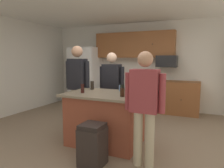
# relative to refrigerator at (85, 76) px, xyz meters

# --- Properties ---
(floor) EXTENTS (7.04, 7.04, 0.00)m
(floor) POSITION_rel_refrigerator_xyz_m (2.00, -2.38, -0.94)
(floor) COLOR #7F6B56
(floor) RESTS_ON ground
(back_wall) EXTENTS (6.40, 0.10, 2.60)m
(back_wall) POSITION_rel_refrigerator_xyz_m (2.00, 0.42, 0.36)
(back_wall) COLOR silver
(back_wall) RESTS_ON ground
(cabinet_run_upper) EXTENTS (2.40, 0.38, 0.75)m
(cabinet_run_upper) POSITION_rel_refrigerator_xyz_m (1.60, 0.22, 0.98)
(cabinet_run_upper) COLOR brown
(cabinet_run_lower) EXTENTS (1.80, 0.63, 0.90)m
(cabinet_run_lower) POSITION_rel_refrigerator_xyz_m (2.60, 0.10, -0.49)
(cabinet_run_lower) COLOR brown
(cabinet_run_lower) RESTS_ON ground
(refrigerator) EXTENTS (0.91, 0.76, 1.88)m
(refrigerator) POSITION_rel_refrigerator_xyz_m (0.00, 0.00, 0.00)
(refrigerator) COLOR white
(refrigerator) RESTS_ON ground
(microwave_over_range) EXTENTS (0.56, 0.40, 0.32)m
(microwave_over_range) POSITION_rel_refrigerator_xyz_m (2.60, 0.12, 0.51)
(microwave_over_range) COLOR black
(kitchen_island) EXTENTS (1.37, 0.96, 0.92)m
(kitchen_island) POSITION_rel_refrigerator_xyz_m (1.99, -2.58, -0.47)
(kitchen_island) COLOR brown
(kitchen_island) RESTS_ON ground
(person_host_foreground) EXTENTS (0.57, 0.24, 1.79)m
(person_host_foreground) POSITION_rel_refrigerator_xyz_m (1.12, -2.13, 0.10)
(person_host_foreground) COLOR tan
(person_host_foreground) RESTS_ON ground
(person_guest_left) EXTENTS (0.57, 0.22, 1.65)m
(person_guest_left) POSITION_rel_refrigerator_xyz_m (1.76, -1.77, 0.01)
(person_guest_left) COLOR #383842
(person_guest_left) RESTS_ON ground
(person_guest_right) EXTENTS (0.57, 0.22, 1.63)m
(person_guest_right) POSITION_rel_refrigerator_xyz_m (2.84, -3.06, -0.01)
(person_guest_right) COLOR tan
(person_guest_right) RESTS_ON ground
(mug_blue_stoneware) EXTENTS (0.13, 0.09, 0.11)m
(mug_blue_stoneware) POSITION_rel_refrigerator_xyz_m (2.17, -2.25, 0.04)
(mug_blue_stoneware) COLOR #4C6B99
(mug_blue_stoneware) RESTS_ON kitchen_island
(glass_stout_tall) EXTENTS (0.07, 0.07, 0.16)m
(glass_stout_tall) POSITION_rel_refrigerator_xyz_m (2.30, -2.52, 0.06)
(glass_stout_tall) COLOR black
(glass_stout_tall) RESTS_ON kitchen_island
(glass_pilsner) EXTENTS (0.07, 0.07, 0.16)m
(glass_pilsner) POSITION_rel_refrigerator_xyz_m (1.57, -2.29, 0.06)
(glass_pilsner) COLOR black
(glass_pilsner) RESTS_ON kitchen_island
(glass_dark_ale) EXTENTS (0.06, 0.06, 0.16)m
(glass_dark_ale) POSITION_rel_refrigerator_xyz_m (1.62, -2.72, 0.06)
(glass_dark_ale) COLOR black
(glass_dark_ale) RESTS_ON kitchen_island
(glass_short_whisky) EXTENTS (0.07, 0.07, 0.15)m
(glass_short_whisky) POSITION_rel_refrigerator_xyz_m (2.52, -2.61, 0.06)
(glass_short_whisky) COLOR black
(glass_short_whisky) RESTS_ON kitchen_island
(tumbler_amber) EXTENTS (0.07, 0.07, 0.14)m
(tumbler_amber) POSITION_rel_refrigerator_xyz_m (2.39, -2.76, 0.05)
(tumbler_amber) COLOR black
(tumbler_amber) RESTS_ON kitchen_island
(trash_bin) EXTENTS (0.34, 0.34, 0.61)m
(trash_bin) POSITION_rel_refrigerator_xyz_m (2.16, -3.34, -0.64)
(trash_bin) COLOR black
(trash_bin) RESTS_ON ground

